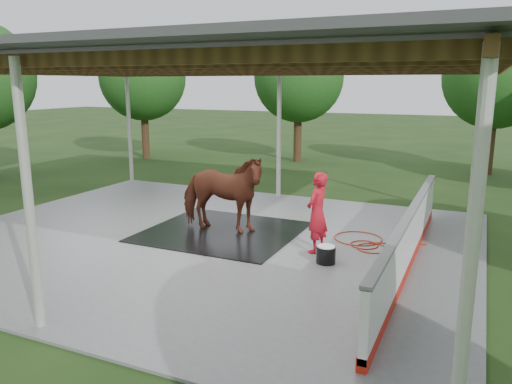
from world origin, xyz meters
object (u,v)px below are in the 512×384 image
at_px(wash_bucket, 326,254).
at_px(horse, 221,193).
at_px(dasher_board, 409,240).
at_px(handler, 317,213).

bearing_deg(wash_bucket, horse, 160.81).
distance_m(horse, wash_bucket, 3.14).
bearing_deg(horse, wash_bucket, -114.59).
distance_m(dasher_board, horse, 4.45).
bearing_deg(wash_bucket, dasher_board, 15.84).
relative_size(dasher_board, horse, 3.63).
height_order(dasher_board, handler, handler).
height_order(handler, wash_bucket, handler).
bearing_deg(horse, dasher_board, -102.79).
xyz_separation_m(dasher_board, horse, (-4.40, 0.57, 0.41)).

